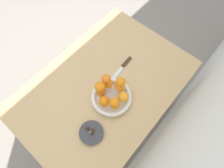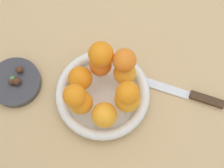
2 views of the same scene
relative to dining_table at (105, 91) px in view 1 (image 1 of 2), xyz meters
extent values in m
plane|color=gray|center=(0.00, 0.00, -0.65)|extent=(6.00, 6.00, 0.00)
cube|color=silver|center=(0.00, 0.48, 0.60)|extent=(4.00, 0.05, 2.50)
cube|color=tan|center=(0.00, 0.00, 0.07)|extent=(1.10, 0.76, 0.04)
cylinder|color=tan|center=(-0.49, -0.32, -0.30)|extent=(0.05, 0.05, 0.70)
cylinder|color=tan|center=(0.49, -0.32, -0.30)|extent=(0.05, 0.05, 0.70)
cylinder|color=tan|center=(-0.49, 0.32, -0.30)|extent=(0.05, 0.05, 0.70)
cylinder|color=white|center=(0.04, 0.09, 0.10)|extent=(0.20, 0.20, 0.01)
torus|color=white|center=(0.04, 0.09, 0.12)|extent=(0.24, 0.24, 0.03)
cylinder|color=#333338|center=(0.26, 0.14, 0.10)|extent=(0.13, 0.13, 0.02)
sphere|color=orange|center=(0.06, 0.03, 0.16)|extent=(0.06, 0.06, 0.06)
sphere|color=orange|center=(0.10, 0.09, 0.16)|extent=(0.06, 0.06, 0.06)
sphere|color=orange|center=(0.07, 0.14, 0.16)|extent=(0.06, 0.06, 0.06)
sphere|color=orange|center=(0.01, 0.15, 0.16)|extent=(0.06, 0.06, 0.06)
sphere|color=orange|center=(-0.03, 0.09, 0.16)|extent=(0.06, 0.06, 0.06)
sphere|color=orange|center=(0.00, 0.03, 0.16)|extent=(0.06, 0.06, 0.06)
sphere|color=orange|center=(0.06, 0.03, 0.22)|extent=(0.06, 0.06, 0.06)
sphere|color=orange|center=(0.01, 0.02, 0.21)|extent=(0.06, 0.06, 0.06)
sphere|color=orange|center=(0.08, 0.15, 0.21)|extent=(0.05, 0.05, 0.05)
sphere|color=orange|center=(-0.03, 0.10, 0.22)|extent=(0.06, 0.06, 0.06)
sphere|color=#472819|center=(0.25, 0.14, 0.12)|extent=(0.02, 0.02, 0.02)
sphere|color=#472819|center=(0.26, 0.15, 0.12)|extent=(0.02, 0.02, 0.02)
sphere|color=#4C9947|center=(0.27, 0.14, 0.12)|extent=(0.01, 0.01, 0.01)
sphere|color=#472819|center=(0.26, 0.11, 0.12)|extent=(0.02, 0.02, 0.02)
cube|color=#3F2819|center=(-0.22, 0.00, 0.10)|extent=(0.09, 0.02, 0.01)
cube|color=silver|center=(-0.09, 0.01, 0.09)|extent=(0.17, 0.03, 0.01)
camera|label=1|loc=(0.30, 0.33, 1.08)|focal=28.00mm
camera|label=2|loc=(-0.08, 0.33, 0.94)|focal=55.00mm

